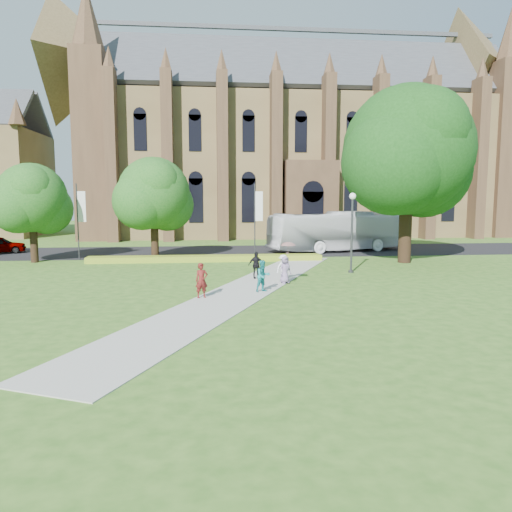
{
  "coord_description": "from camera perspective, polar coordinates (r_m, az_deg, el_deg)",
  "views": [
    {
      "loc": [
        -2.13,
        -25.24,
        5.05
      ],
      "look_at": [
        0.83,
        3.09,
        1.6
      ],
      "focal_mm": 35.0,
      "sensor_mm": 36.0,
      "label": 1
    }
  ],
  "objects": [
    {
      "name": "banner_pole_1",
      "position": [
        41.63,
        -19.57,
        4.22
      ],
      "size": [
        0.7,
        0.1,
        6.0
      ],
      "color": "#38383D",
      "rests_on": "ground"
    },
    {
      "name": "pedestrian_0",
      "position": [
        24.7,
        -6.24,
        -2.79
      ],
      "size": [
        0.72,
        0.58,
        1.73
      ],
      "primitive_type": "imported",
      "rotation": [
        0.0,
        0.0,
        0.29
      ],
      "color": "maroon",
      "rests_on": "footpath"
    },
    {
      "name": "tour_coach",
      "position": [
        45.92,
        9.27,
        2.78
      ],
      "size": [
        13.28,
        6.24,
        3.6
      ],
      "primitive_type": "imported",
      "rotation": [
        0.0,
        0.0,
        1.83
      ],
      "color": "white",
      "rests_on": "road"
    },
    {
      "name": "footpath",
      "position": [
        26.8,
        -1.31,
        -3.91
      ],
      "size": [
        15.58,
        28.54,
        0.04
      ],
      "primitive_type": "cube",
      "rotation": [
        0.0,
        0.0,
        -0.44
      ],
      "color": "#B2B2A8",
      "rests_on": "ground"
    },
    {
      "name": "pedestrian_1",
      "position": [
        26.13,
        0.81,
        -2.29
      ],
      "size": [
        1.0,
        0.91,
        1.67
      ],
      "primitive_type": "imported",
      "rotation": [
        0.0,
        0.0,
        0.43
      ],
      "color": "teal",
      "rests_on": "footpath"
    },
    {
      "name": "banner_pole_0",
      "position": [
        40.7,
        0.02,
        4.57
      ],
      "size": [
        0.7,
        0.1,
        6.0
      ],
      "color": "#38383D",
      "rests_on": "ground"
    },
    {
      "name": "streetlamp",
      "position": [
        33.22,
        10.92,
        3.75
      ],
      "size": [
        0.44,
        0.44,
        5.24
      ],
      "color": "#38383D",
      "rests_on": "ground"
    },
    {
      "name": "pedestrian_2",
      "position": [
        29.57,
        3.13,
        -1.34
      ],
      "size": [
        1.15,
        1.0,
        1.55
      ],
      "primitive_type": "imported",
      "rotation": [
        0.0,
        0.0,
        0.53
      ],
      "color": "white",
      "rests_on": "footpath"
    },
    {
      "name": "ground",
      "position": [
        25.83,
        -1.13,
        -4.37
      ],
      "size": [
        160.0,
        160.0,
        0.0
      ],
      "primitive_type": "plane",
      "color": "#2F5A1B",
      "rests_on": "ground"
    },
    {
      "name": "street_tree_0",
      "position": [
        41.3,
        -24.27,
        6.06
      ],
      "size": [
        5.2,
        5.2,
        7.5
      ],
      "color": "#332114",
      "rests_on": "ground"
    },
    {
      "name": "pedestrian_3",
      "position": [
        30.32,
        -0.01,
        -1.04
      ],
      "size": [
        1.02,
        0.58,
        1.63
      ],
      "primitive_type": "imported",
      "rotation": [
        0.0,
        0.0,
        0.2
      ],
      "color": "black",
      "rests_on": "footpath"
    },
    {
      "name": "road",
      "position": [
        45.57,
        -3.25,
        0.55
      ],
      "size": [
        160.0,
        10.0,
        0.02
      ],
      "primitive_type": "cube",
      "color": "black",
      "rests_on": "ground"
    },
    {
      "name": "street_tree_1",
      "position": [
        39.93,
        -11.62,
        7.01
      ],
      "size": [
        5.6,
        5.6,
        8.05
      ],
      "color": "#332114",
      "rests_on": "ground"
    },
    {
      "name": "flower_hedge",
      "position": [
        38.74,
        -5.73,
        -0.28
      ],
      "size": [
        18.0,
        1.4,
        0.45
      ],
      "primitive_type": "cube",
      "color": "#BDCB28",
      "rests_on": "ground"
    },
    {
      "name": "parasol",
      "position": [
        28.73,
        3.68,
        0.72
      ],
      "size": [
        0.96,
        0.96,
        0.73
      ],
      "primitive_type": "imported",
      "rotation": [
        0.0,
        0.0,
        0.17
      ],
      "color": "#E19FB5",
      "rests_on": "pedestrian_4"
    },
    {
      "name": "cathedral",
      "position": [
        66.57,
        4.71,
        13.73
      ],
      "size": [
        52.6,
        18.25,
        28.0
      ],
      "color": "olive",
      "rests_on": "ground"
    },
    {
      "name": "large_tree",
      "position": [
        39.41,
        16.98,
        11.44
      ],
      "size": [
        9.6,
        9.6,
        13.2
      ],
      "color": "#332114",
      "rests_on": "ground"
    },
    {
      "name": "pedestrian_4",
      "position": [
        28.75,
        3.35,
        -1.57
      ],
      "size": [
        0.9,
        0.79,
        1.55
      ],
      "primitive_type": "imported",
      "rotation": [
        0.0,
        0.0,
        0.48
      ],
      "color": "gray",
      "rests_on": "footpath"
    }
  ]
}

